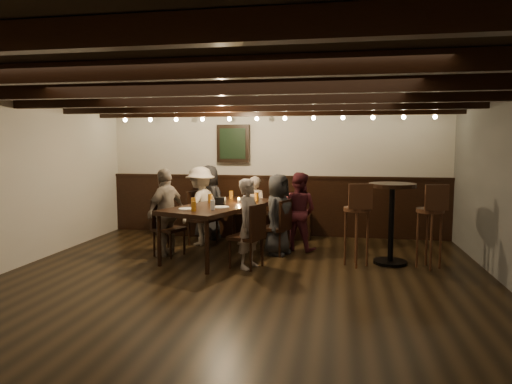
% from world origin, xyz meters
% --- Properties ---
extents(room, '(7.00, 7.00, 7.00)m').
position_xyz_m(room, '(-0.29, 2.21, 1.07)').
color(room, black).
rests_on(room, ground).
extents(dining_table, '(1.61, 2.33, 0.80)m').
position_xyz_m(dining_table, '(-0.59, 1.70, 0.74)').
color(dining_table, black).
rests_on(dining_table, floor).
extents(chair_left_near, '(0.54, 0.54, 0.93)m').
position_xyz_m(chair_left_near, '(-1.12, 2.36, 0.28)').
color(chair_left_near, black).
rests_on(chair_left_near, floor).
extents(chair_left_far, '(0.52, 0.52, 0.89)m').
position_xyz_m(chair_left_far, '(-1.42, 1.51, 0.27)').
color(chair_left_far, black).
rests_on(chair_left_far, floor).
extents(chair_right_near, '(0.51, 0.51, 0.88)m').
position_xyz_m(chair_right_near, '(0.24, 1.89, 0.27)').
color(chair_right_near, black).
rests_on(chair_right_near, floor).
extents(chair_right_far, '(0.53, 0.53, 0.91)m').
position_xyz_m(chair_right_far, '(-0.06, 1.04, 0.28)').
color(chair_right_far, black).
rests_on(chair_right_far, floor).
extents(person_bench_left, '(0.77, 0.63, 1.36)m').
position_xyz_m(person_bench_left, '(-1.14, 2.85, 0.68)').
color(person_bench_left, '#232325').
rests_on(person_bench_left, floor).
extents(person_bench_centre, '(0.50, 0.41, 1.18)m').
position_xyz_m(person_bench_centre, '(-0.25, 2.69, 0.59)').
color(person_bench_centre, gray).
rests_on(person_bench_centre, floor).
extents(person_bench_right, '(0.75, 0.66, 1.28)m').
position_xyz_m(person_bench_right, '(0.56, 2.26, 0.64)').
color(person_bench_right, '#4E1A23').
rests_on(person_bench_right, floor).
extents(person_left_near, '(0.76, 0.99, 1.36)m').
position_xyz_m(person_left_near, '(-1.15, 2.37, 0.68)').
color(person_left_near, '#B5AA99').
rests_on(person_left_near, floor).
extents(person_left_far, '(0.58, 0.87, 1.37)m').
position_xyz_m(person_left_far, '(-1.44, 1.52, 0.68)').
color(person_left_far, gray).
rests_on(person_left_far, floor).
extents(person_right_near, '(0.59, 0.72, 1.28)m').
position_xyz_m(person_right_near, '(0.27, 1.88, 0.64)').
color(person_right_near, '#252527').
rests_on(person_right_near, floor).
extents(person_right_far, '(0.44, 0.53, 1.26)m').
position_xyz_m(person_right_far, '(-0.03, 1.03, 0.63)').
color(person_right_far, gray).
rests_on(person_right_far, floor).
extents(pint_a, '(0.07, 0.07, 0.14)m').
position_xyz_m(pint_a, '(-0.62, 2.45, 0.87)').
color(pint_a, '#BF7219').
rests_on(pint_a, dining_table).
extents(pint_b, '(0.07, 0.07, 0.14)m').
position_xyz_m(pint_b, '(-0.14, 2.23, 0.87)').
color(pint_b, '#BF7219').
rests_on(pint_b, dining_table).
extents(pint_c, '(0.07, 0.07, 0.14)m').
position_xyz_m(pint_c, '(-0.84, 1.89, 0.87)').
color(pint_c, '#BF7219').
rests_on(pint_c, dining_table).
extents(pint_d, '(0.07, 0.07, 0.14)m').
position_xyz_m(pint_d, '(-0.24, 1.79, 0.87)').
color(pint_d, silver).
rests_on(pint_d, dining_table).
extents(pint_e, '(0.07, 0.07, 0.14)m').
position_xyz_m(pint_e, '(-0.94, 1.35, 0.87)').
color(pint_e, '#BF7219').
rests_on(pint_e, dining_table).
extents(pint_f, '(0.07, 0.07, 0.14)m').
position_xyz_m(pint_f, '(-0.58, 1.12, 0.87)').
color(pint_f, silver).
rests_on(pint_f, dining_table).
extents(pint_g, '(0.07, 0.07, 0.14)m').
position_xyz_m(pint_g, '(-0.80, 0.93, 0.87)').
color(pint_g, '#BF7219').
rests_on(pint_g, dining_table).
extents(plate_near, '(0.24, 0.24, 0.01)m').
position_xyz_m(plate_near, '(-0.96, 1.09, 0.81)').
color(plate_near, white).
rests_on(plate_near, dining_table).
extents(plate_far, '(0.24, 0.24, 0.01)m').
position_xyz_m(plate_far, '(-0.52, 1.36, 0.81)').
color(plate_far, white).
rests_on(plate_far, dining_table).
extents(condiment_caddy, '(0.15, 0.10, 0.12)m').
position_xyz_m(condiment_caddy, '(-0.61, 1.65, 0.86)').
color(condiment_caddy, black).
rests_on(condiment_caddy, dining_table).
extents(candle, '(0.05, 0.05, 0.05)m').
position_xyz_m(candle, '(-0.38, 1.95, 0.83)').
color(candle, beige).
rests_on(candle, dining_table).
extents(high_top_table, '(0.66, 0.66, 1.18)m').
position_xyz_m(high_top_table, '(1.96, 1.61, 0.77)').
color(high_top_table, black).
rests_on(high_top_table, floor).
extents(bar_stool_left, '(0.39, 0.41, 1.20)m').
position_xyz_m(bar_stool_left, '(1.46, 1.41, 0.44)').
color(bar_stool_left, '#3D2313').
rests_on(bar_stool_left, floor).
extents(bar_stool_right, '(0.40, 0.42, 1.20)m').
position_xyz_m(bar_stool_right, '(2.46, 1.46, 0.44)').
color(bar_stool_right, '#3D2313').
rests_on(bar_stool_right, floor).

